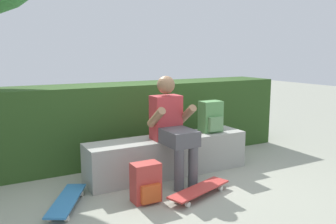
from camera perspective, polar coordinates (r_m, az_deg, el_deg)
name	(u,v)px	position (r m, az deg, el deg)	size (l,w,h in m)	color
ground_plane	(181,182)	(4.22, 2.17, -11.11)	(24.00, 24.00, 0.00)	gray
bench_main	(169,156)	(4.39, 0.09, -7.00)	(2.05, 0.44, 0.47)	#989890
person_skater	(172,125)	(4.08, 0.66, -2.10)	(0.49, 0.62, 1.22)	#B73338
skateboard_near_person	(199,190)	(3.80, 5.05, -12.30)	(0.82, 0.44, 0.09)	#BC3833
skateboard_beside_bench	(67,200)	(3.67, -15.94, -13.49)	(0.56, 0.80, 0.09)	teal
backpack_on_bench	(211,117)	(4.61, 6.92, -0.81)	(0.28, 0.23, 0.40)	#51894C
backpack_on_ground	(146,183)	(3.63, -3.52, -11.33)	(0.28, 0.23, 0.40)	#B23833
hedge_row	(110,123)	(4.97, -9.24, -1.69)	(5.26, 0.71, 1.06)	#2A481C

